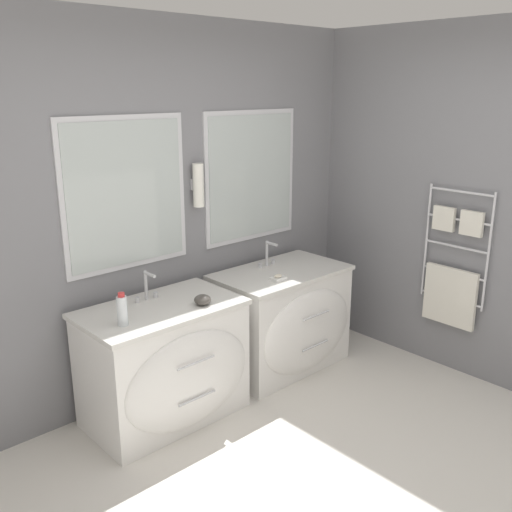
# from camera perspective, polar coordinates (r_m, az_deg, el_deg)

# --- Properties ---
(wall_back) EXTENTS (5.21, 0.16, 2.60)m
(wall_back) POSITION_cam_1_polar(r_m,az_deg,el_deg) (4.00, -9.87, 4.29)
(wall_back) COLOR slate
(wall_back) RESTS_ON ground_plane
(wall_right) EXTENTS (0.13, 3.75, 2.60)m
(wall_right) POSITION_cam_1_polar(r_m,az_deg,el_deg) (4.61, 17.24, 5.21)
(wall_right) COLOR slate
(wall_right) RESTS_ON ground_plane
(vanity_left) EXTENTS (1.04, 0.68, 0.79)m
(vanity_left) POSITION_cam_1_polar(r_m,az_deg,el_deg) (3.84, -8.92, -10.58)
(vanity_left) COLOR white
(vanity_left) RESTS_ON ground_plane
(vanity_right) EXTENTS (1.04, 0.68, 0.79)m
(vanity_right) POSITION_cam_1_polar(r_m,az_deg,el_deg) (4.48, 2.85, -6.30)
(vanity_right) COLOR white
(vanity_right) RESTS_ON ground_plane
(faucet_left) EXTENTS (0.17, 0.13, 0.20)m
(faucet_left) POSITION_cam_1_polar(r_m,az_deg,el_deg) (3.80, -10.84, -3.00)
(faucet_left) COLOR silver
(faucet_left) RESTS_ON vanity_left
(faucet_right) EXTENTS (0.17, 0.13, 0.20)m
(faucet_right) POSITION_cam_1_polar(r_m,az_deg,el_deg) (4.44, 1.21, 0.19)
(faucet_right) COLOR silver
(faucet_right) RESTS_ON vanity_right
(toiletry_bottle) EXTENTS (0.06, 0.06, 0.20)m
(toiletry_bottle) POSITION_cam_1_polar(r_m,az_deg,el_deg) (3.44, -13.23, -5.29)
(toiletry_bottle) COLOR silver
(toiletry_bottle) RESTS_ON vanity_left
(amenity_bowl) EXTENTS (0.11, 0.11, 0.07)m
(amenity_bowl) POSITION_cam_1_polar(r_m,az_deg,el_deg) (3.70, -5.36, -4.38)
(amenity_bowl) COLOR #4C4742
(amenity_bowl) RESTS_ON vanity_left
(soap_dish) EXTENTS (0.11, 0.08, 0.04)m
(soap_dish) POSITION_cam_1_polar(r_m,az_deg,el_deg) (4.14, 2.22, -2.22)
(soap_dish) COLOR white
(soap_dish) RESTS_ON vanity_right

